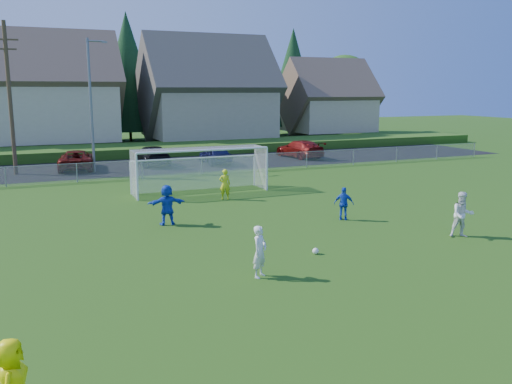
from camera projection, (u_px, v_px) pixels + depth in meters
ground at (364, 286)px, 15.79m from camera, size 160.00×160.00×0.00m
asphalt_lot at (154, 165)px, 40.63m from camera, size 60.00×60.00×0.00m
grass_embankment at (135, 150)px, 47.33m from camera, size 70.00×6.00×0.80m
soccer_ball at (316, 251)px, 18.85m from camera, size 0.22×0.22×0.22m
player_white_a at (260, 252)px, 16.44m from camera, size 0.70×0.67×1.61m
player_white_b at (462, 215)px, 20.87m from camera, size 1.07×0.97×1.78m
player_blue_a at (344, 204)px, 23.67m from camera, size 0.90×0.78×1.46m
player_blue_b at (167, 205)px, 22.82m from camera, size 1.63×0.62×1.72m
goalkeeper at (225, 184)px, 28.06m from camera, size 0.66×0.51×1.59m
car_c at (77, 160)px, 38.59m from camera, size 2.96×5.27×1.39m
car_d at (152, 156)px, 40.69m from camera, size 2.14×5.04×1.45m
car_e at (215, 155)px, 41.40m from camera, size 1.76×4.21×1.42m
car_g at (300, 149)px, 45.24m from camera, size 2.70×5.22×1.45m
soccer_goal at (199, 163)px, 29.98m from camera, size 7.42×1.90×2.50m
chainlink_fence at (172, 167)px, 35.55m from camera, size 52.06×0.06×1.20m
streetlight at (92, 101)px, 36.65m from camera, size 1.38×0.18×9.00m
utility_pole at (10, 97)px, 35.55m from camera, size 1.60×0.26×10.00m
houses_row at (138, 72)px, 53.53m from camera, size 53.90×11.45×13.27m
tree_row at (118, 77)px, 58.92m from camera, size 65.98×12.36×13.80m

